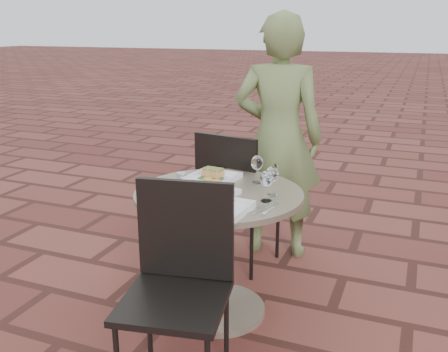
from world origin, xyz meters
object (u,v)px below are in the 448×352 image
at_px(cafe_table, 219,234).
at_px(plate_salmon, 213,177).
at_px(plate_tuna, 218,208).
at_px(chair_far, 234,190).
at_px(chair_near, 180,270).
at_px(plate_sliders, 212,190).
at_px(diner, 278,138).

xyz_separation_m(cafe_table, plate_salmon, (-0.11, 0.18, 0.27)).
bearing_deg(plate_tuna, plate_salmon, 115.65).
relative_size(chair_far, chair_near, 1.00).
xyz_separation_m(chair_near, plate_sliders, (-0.06, 0.51, 0.21)).
distance_m(chair_far, diner, 0.49).
bearing_deg(chair_far, plate_salmon, 102.34).
bearing_deg(plate_salmon, cafe_table, -58.47).
relative_size(chair_near, plate_salmon, 3.30).
bearing_deg(plate_tuna, diner, 92.15).
distance_m(cafe_table, chair_far, 0.58).
height_order(chair_far, plate_sliders, chair_far).
bearing_deg(plate_salmon, chair_near, -78.10).
height_order(chair_far, chair_near, same).
bearing_deg(plate_salmon, plate_tuna, -64.35).
bearing_deg(diner, chair_near, 81.13).
relative_size(cafe_table, chair_near, 0.97).
bearing_deg(chair_near, chair_far, 88.33).
height_order(chair_far, plate_salmon, chair_far).
distance_m(diner, plate_tuna, 1.19).
height_order(cafe_table, diner, diner).
distance_m(chair_near, plate_sliders, 0.55).
bearing_deg(chair_far, chair_near, 108.68).
relative_size(diner, plate_sliders, 6.13).
xyz_separation_m(chair_near, plate_tuna, (0.06, 0.29, 0.20)).
distance_m(chair_near, plate_salmon, 0.79).
bearing_deg(chair_far, plate_sliders, 110.32).
distance_m(chair_far, plate_salmon, 0.43).
height_order(chair_near, plate_sliders, chair_near).
distance_m(cafe_table, diner, 0.98).
bearing_deg(chair_near, plate_sliders, 86.31).
distance_m(chair_near, diner, 1.51).
bearing_deg(cafe_table, chair_far, 102.58).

